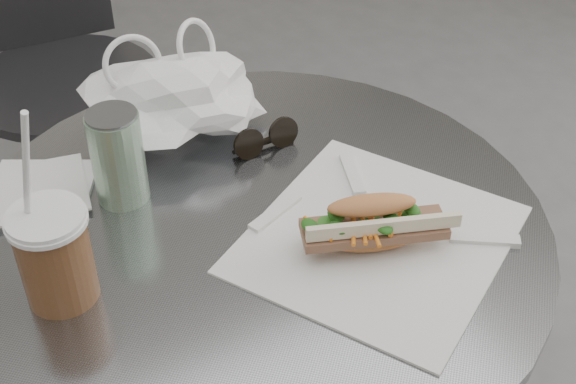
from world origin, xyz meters
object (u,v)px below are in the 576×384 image
cafe_table (260,361)px  chair_far (71,126)px  iced_coffee (54,254)px  banh_mi (373,224)px  drink_can (118,157)px  sunglasses (265,140)px

cafe_table → chair_far: 0.91m
chair_far → iced_coffee: (-0.24, -0.90, 0.45)m
cafe_table → chair_far: chair_far is taller
banh_mi → drink_can: (-0.23, 0.25, 0.03)m
iced_coffee → sunglasses: (0.34, 0.13, -0.05)m
banh_mi → iced_coffee: size_ratio=0.89×
chair_far → banh_mi: 1.11m
chair_far → drink_can: (-0.11, -0.77, 0.45)m
banh_mi → sunglasses: size_ratio=2.27×
chair_far → sunglasses: bearing=103.1°
drink_can → cafe_table: bearing=-47.8°
sunglasses → iced_coffee: bearing=-159.6°
cafe_table → drink_can: 0.39m
chair_far → drink_can: bearing=87.3°
iced_coffee → sunglasses: iced_coffee is taller
cafe_table → chair_far: bearing=90.9°
drink_can → sunglasses: bearing=-0.8°
cafe_table → sunglasses: 0.33m
cafe_table → drink_can: drink_can is taller
cafe_table → sunglasses: bearing=56.2°
cafe_table → sunglasses: (0.09, 0.13, 0.29)m
chair_far → banh_mi: (0.12, -1.02, 0.42)m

